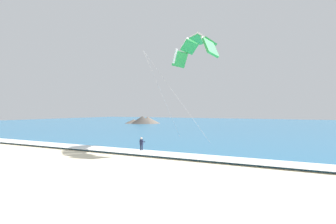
{
  "coord_description": "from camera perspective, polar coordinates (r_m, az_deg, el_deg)",
  "views": [
    {
      "loc": [
        19.46,
        -12.26,
        4.79
      ],
      "look_at": [
        3.78,
        16.65,
        4.5
      ],
      "focal_mm": 31.03,
      "sensor_mm": 36.0,
      "label": 1
    }
  ],
  "objects": [
    {
      "name": "ground_plane",
      "position": [
        23.49,
        -29.27,
        -11.32
      ],
      "size": [
        200.0,
        200.0,
        0.0
      ],
      "primitive_type": "plane",
      "color": "beige"
    },
    {
      "name": "sea",
      "position": [
        87.23,
        15.56,
        -2.59
      ],
      "size": [
        200.0,
        120.0,
        0.2
      ],
      "primitive_type": "cube",
      "color": "teal",
      "rests_on": "ground"
    },
    {
      "name": "surf_foam",
      "position": [
        32.72,
        -8.42,
        -7.52
      ],
      "size": [
        200.0,
        3.06,
        0.04
      ],
      "primitive_type": "cube",
      "color": "white",
      "rests_on": "sea"
    },
    {
      "name": "surfboard",
      "position": [
        32.72,
        -5.24,
        -7.86
      ],
      "size": [
        0.49,
        1.41,
        0.09
      ],
      "color": "#239EC6",
      "rests_on": "ground"
    },
    {
      "name": "kitesurfer",
      "position": [
        32.61,
        -5.23,
        -6.27
      ],
      "size": [
        0.55,
        0.53,
        1.69
      ],
      "color": "#191E38",
      "rests_on": "ground"
    },
    {
      "name": "kite_primary",
      "position": [
        35.81,
        5.48,
        12.72
      ],
      "size": [
        8.16,
        8.08,
        12.61
      ],
      "color": "green"
    },
    {
      "name": "headland_left",
      "position": [
        95.51,
        -4.93,
        -1.68
      ],
      "size": [
        12.14,
        10.43,
        2.62
      ],
      "color": "#665B51",
      "rests_on": "ground"
    }
  ]
}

